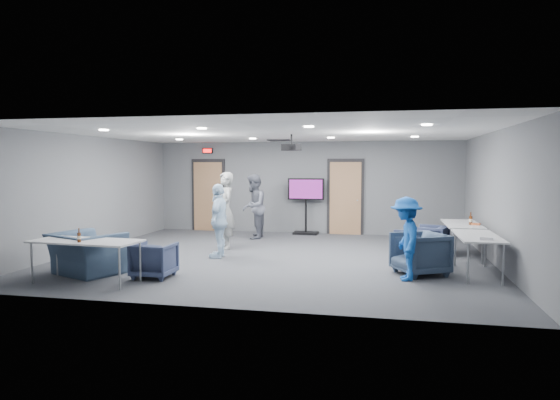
% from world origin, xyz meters
% --- Properties ---
extents(floor, '(9.00, 9.00, 0.00)m').
position_xyz_m(floor, '(0.00, 0.00, 0.00)').
color(floor, '#3C3E44').
rests_on(floor, ground).
extents(ceiling, '(9.00, 9.00, 0.00)m').
position_xyz_m(ceiling, '(0.00, 0.00, 2.70)').
color(ceiling, white).
rests_on(ceiling, wall_back).
extents(wall_back, '(9.00, 0.02, 2.70)m').
position_xyz_m(wall_back, '(0.00, 4.00, 1.35)').
color(wall_back, slate).
rests_on(wall_back, floor).
extents(wall_front, '(9.00, 0.02, 2.70)m').
position_xyz_m(wall_front, '(0.00, -4.00, 1.35)').
color(wall_front, slate).
rests_on(wall_front, floor).
extents(wall_left, '(0.02, 8.00, 2.70)m').
position_xyz_m(wall_left, '(-4.50, 0.00, 1.35)').
color(wall_left, slate).
rests_on(wall_left, floor).
extents(wall_right, '(0.02, 8.00, 2.70)m').
position_xyz_m(wall_right, '(4.50, 0.00, 1.35)').
color(wall_right, slate).
rests_on(wall_right, floor).
extents(door_left, '(1.06, 0.17, 2.24)m').
position_xyz_m(door_left, '(-3.00, 3.95, 1.07)').
color(door_left, black).
rests_on(door_left, wall_back).
extents(door_right, '(1.06, 0.17, 2.24)m').
position_xyz_m(door_right, '(1.20, 3.95, 1.07)').
color(door_right, black).
rests_on(door_right, wall_back).
extents(exit_sign, '(0.32, 0.08, 0.16)m').
position_xyz_m(exit_sign, '(-3.00, 3.93, 2.45)').
color(exit_sign, black).
rests_on(exit_sign, wall_back).
extents(hvac_diffuser, '(0.60, 0.60, 0.03)m').
position_xyz_m(hvac_diffuser, '(-0.50, 2.80, 2.69)').
color(hvac_diffuser, black).
rests_on(hvac_diffuser, ceiling).
extents(downlights, '(6.18, 3.78, 0.02)m').
position_xyz_m(downlights, '(0.00, 0.00, 2.68)').
color(downlights, white).
rests_on(downlights, ceiling).
extents(person_a, '(0.73, 0.80, 1.84)m').
position_xyz_m(person_a, '(-1.42, 0.80, 0.92)').
color(person_a, gray).
rests_on(person_a, floor).
extents(person_b, '(0.73, 0.91, 1.76)m').
position_xyz_m(person_b, '(-1.19, 2.57, 0.88)').
color(person_b, slate).
rests_on(person_b, floor).
extents(person_c, '(0.44, 0.96, 1.61)m').
position_xyz_m(person_c, '(-1.20, -0.29, 0.80)').
color(person_c, '#C6E4FF').
rests_on(person_c, floor).
extents(person_d, '(0.62, 0.99, 1.46)m').
position_xyz_m(person_d, '(2.70, -1.67, 0.73)').
color(person_d, blue).
rests_on(person_d, floor).
extents(chair_right_a, '(0.91, 0.89, 0.65)m').
position_xyz_m(chair_right_a, '(3.35, 1.13, 0.32)').
color(chair_right_a, '#333C59').
rests_on(chair_right_a, floor).
extents(chair_right_b, '(0.82, 0.80, 0.69)m').
position_xyz_m(chair_right_b, '(2.90, -0.24, 0.34)').
color(chair_right_b, '#37405F').
rests_on(chair_right_b, floor).
extents(chair_right_c, '(1.15, 1.14, 0.78)m').
position_xyz_m(chair_right_c, '(2.97, -1.18, 0.39)').
color(chair_right_c, '#324257').
rests_on(chair_right_c, floor).
extents(chair_front_a, '(0.68, 0.69, 0.63)m').
position_xyz_m(chair_front_a, '(-1.70, -2.40, 0.32)').
color(chair_front_a, '#353E5C').
rests_on(chair_front_a, floor).
extents(chair_front_b, '(1.49, 1.41, 0.77)m').
position_xyz_m(chair_front_b, '(-3.05, -2.40, 0.38)').
color(chair_front_b, '#394C63').
rests_on(chair_front_b, floor).
extents(table_right_a, '(0.73, 1.75, 0.73)m').
position_xyz_m(table_right_a, '(4.00, 0.94, 0.68)').
color(table_right_a, silver).
rests_on(table_right_a, floor).
extents(table_right_b, '(0.72, 1.73, 0.73)m').
position_xyz_m(table_right_b, '(4.00, -0.96, 0.68)').
color(table_right_b, silver).
rests_on(table_right_b, floor).
extents(table_front_left, '(1.91, 0.90, 0.73)m').
position_xyz_m(table_front_left, '(-2.66, -3.00, 0.69)').
color(table_front_left, silver).
rests_on(table_front_left, floor).
extents(bottle_front, '(0.06, 0.06, 0.23)m').
position_xyz_m(bottle_front, '(-2.64, -3.22, 0.82)').
color(bottle_front, '#52250E').
rests_on(bottle_front, table_front_left).
extents(bottle_right, '(0.07, 0.07, 0.28)m').
position_xyz_m(bottle_right, '(4.14, 0.70, 0.83)').
color(bottle_right, '#52250E').
rests_on(bottle_right, table_right_a).
extents(snack_box, '(0.21, 0.17, 0.04)m').
position_xyz_m(snack_box, '(4.24, 0.69, 0.75)').
color(snack_box, '#D26334').
rests_on(snack_box, table_right_a).
extents(wrapper, '(0.24, 0.18, 0.05)m').
position_xyz_m(wrapper, '(4.05, -1.51, 0.75)').
color(wrapper, silver).
rests_on(wrapper, table_right_b).
extents(tv_stand, '(1.06, 0.51, 1.63)m').
position_xyz_m(tv_stand, '(0.07, 3.75, 0.92)').
color(tv_stand, black).
rests_on(tv_stand, floor).
extents(projector, '(0.42, 0.39, 0.36)m').
position_xyz_m(projector, '(0.29, 0.28, 2.40)').
color(projector, black).
rests_on(projector, ceiling).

